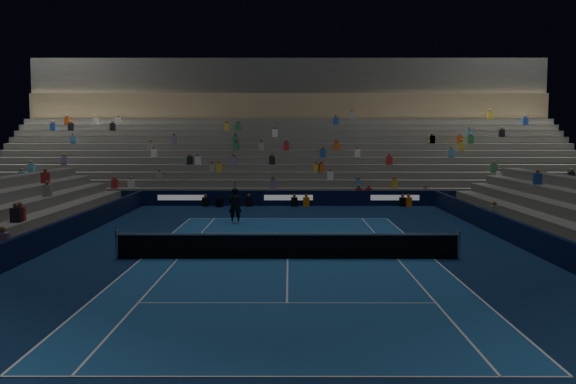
# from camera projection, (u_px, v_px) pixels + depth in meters

# --- Properties ---
(ground) EXTENTS (90.00, 90.00, 0.00)m
(ground) POSITION_uv_depth(u_px,v_px,m) (288.00, 259.00, 24.23)
(ground) COLOR #0B2046
(ground) RESTS_ON ground
(court_surface) EXTENTS (10.97, 23.77, 0.01)m
(court_surface) POSITION_uv_depth(u_px,v_px,m) (288.00, 259.00, 24.23)
(court_surface) COLOR #194D89
(court_surface) RESTS_ON ground
(sponsor_barrier_far) EXTENTS (44.00, 0.25, 1.00)m
(sponsor_barrier_far) POSITION_uv_depth(u_px,v_px,m) (288.00, 198.00, 42.62)
(sponsor_barrier_far) COLOR black
(sponsor_barrier_far) RESTS_ON ground
(sponsor_barrier_east) EXTENTS (0.25, 37.00, 1.00)m
(sponsor_barrier_east) POSITION_uv_depth(u_px,v_px,m) (547.00, 246.00, 24.17)
(sponsor_barrier_east) COLOR black
(sponsor_barrier_east) RESTS_ON ground
(sponsor_barrier_west) EXTENTS (0.25, 37.00, 1.00)m
(sponsor_barrier_west) POSITION_uv_depth(u_px,v_px,m) (29.00, 246.00, 24.21)
(sponsor_barrier_west) COLOR black
(sponsor_barrier_west) RESTS_ON ground
(grandstand_main) EXTENTS (44.00, 15.20, 11.20)m
(grandstand_main) POSITION_uv_depth(u_px,v_px,m) (289.00, 151.00, 51.73)
(grandstand_main) COLOR slate
(grandstand_main) RESTS_ON ground
(tennis_net) EXTENTS (12.90, 0.10, 1.10)m
(tennis_net) POSITION_uv_depth(u_px,v_px,m) (288.00, 246.00, 24.19)
(tennis_net) COLOR #B2B2B7
(tennis_net) RESTS_ON ground
(tennis_player) EXTENTS (0.74, 0.53, 1.89)m
(tennis_player) POSITION_uv_depth(u_px,v_px,m) (235.00, 206.00, 33.92)
(tennis_player) COLOR black
(tennis_player) RESTS_ON ground
(broadcast_camera) EXTENTS (0.47, 0.91, 0.60)m
(broadcast_camera) POSITION_uv_depth(u_px,v_px,m) (219.00, 202.00, 42.01)
(broadcast_camera) COLOR black
(broadcast_camera) RESTS_ON ground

